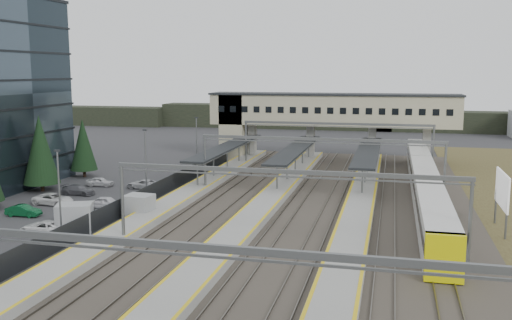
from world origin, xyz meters
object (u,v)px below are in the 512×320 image
(relay_cabin_far, at_px, (139,207))
(footbridge, at_px, (315,113))
(train, at_px, (424,183))
(relay_cabin_near, at_px, (75,218))
(billboard, at_px, (502,191))

(relay_cabin_far, height_order, footbridge, footbridge)
(footbridge, relative_size, train, 0.71)
(relay_cabin_near, height_order, footbridge, footbridge)
(relay_cabin_near, relative_size, train, 0.07)
(relay_cabin_near, bearing_deg, footbridge, 71.36)
(relay_cabin_far, xyz_separation_m, train, (28.50, 16.06, 0.72))
(footbridge, bearing_deg, billboard, -59.30)
(relay_cabin_near, distance_m, train, 38.99)
(train, bearing_deg, relay_cabin_far, -150.60)
(relay_cabin_near, xyz_separation_m, footbridge, (15.97, 47.36, 6.61))
(relay_cabin_near, xyz_separation_m, relay_cabin_far, (3.77, 5.82, -0.10))
(billboard, bearing_deg, relay_cabin_far, -174.12)
(relay_cabin_near, height_order, billboard, billboard)
(train, height_order, billboard, billboard)
(relay_cabin_far, bearing_deg, relay_cabin_near, -122.93)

